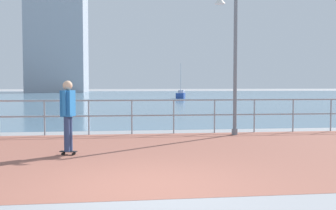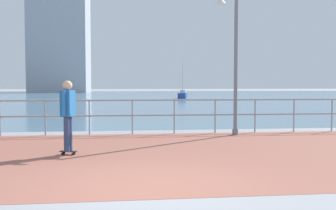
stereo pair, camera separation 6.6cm
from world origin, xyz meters
name	(u,v)px [view 2 (the right image)]	position (x,y,z in m)	size (l,w,h in m)	color
ground	(125,99)	(0.00, 40.00, 0.00)	(220.00, 220.00, 0.00)	gray
brick_paving	(137,154)	(0.00, 3.04, 0.00)	(28.00, 7.44, 0.01)	#935647
harbor_water	(125,96)	(0.00, 51.76, 0.00)	(180.00, 88.00, 0.00)	slate
waterfront_railing	(132,110)	(0.00, 6.76, 0.79)	(25.25, 0.06, 1.15)	#8C99A3
lamppost	(231,48)	(3.16, 6.14, 2.83)	(0.82, 0.36, 5.11)	slate
skateboarder	(68,110)	(-1.59, 3.10, 1.04)	(0.41, 0.55, 1.73)	black
sailboat_ivory	(183,95)	(7.02, 40.88, 0.41)	(1.63, 3.16, 4.25)	#284799
tower_steel	(60,6)	(-14.16, 85.01, 19.35)	(12.31, 14.15, 40.38)	#A3A8B2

